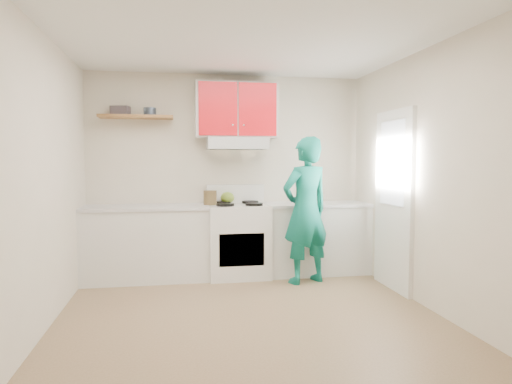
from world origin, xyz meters
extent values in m
plane|color=brown|center=(0.00, 0.00, 0.00)|extent=(3.80, 3.80, 0.00)
cube|color=white|center=(0.00, 0.00, 2.60)|extent=(3.60, 3.80, 0.04)
cube|color=beige|center=(0.00, 1.90, 1.30)|extent=(3.60, 0.04, 2.60)
cube|color=beige|center=(0.00, -1.90, 1.30)|extent=(3.60, 0.04, 2.60)
cube|color=beige|center=(-1.80, 0.00, 1.30)|extent=(0.04, 3.80, 2.60)
cube|color=beige|center=(1.80, 0.00, 1.30)|extent=(0.04, 3.80, 2.60)
cube|color=white|center=(1.78, 0.70, 1.02)|extent=(0.05, 0.85, 2.05)
cube|color=white|center=(1.75, 0.70, 1.45)|extent=(0.01, 0.55, 0.95)
cube|color=silver|center=(-1.04, 1.60, 0.45)|extent=(1.52, 0.60, 0.90)
cube|color=silver|center=(1.14, 1.60, 0.45)|extent=(1.32, 0.60, 0.90)
cube|color=white|center=(0.10, 1.57, 0.46)|extent=(0.76, 0.65, 0.92)
cube|color=silver|center=(0.10, 1.68, 1.70)|extent=(0.76, 0.44, 0.15)
cube|color=red|center=(0.10, 1.73, 2.12)|extent=(1.02, 0.33, 0.70)
cube|color=brown|center=(-1.15, 1.75, 2.02)|extent=(0.90, 0.30, 0.04)
cube|color=#433B40|center=(-1.34, 1.76, 2.09)|extent=(0.25, 0.20, 0.11)
cylinder|color=#333D4C|center=(-0.98, 1.72, 2.08)|extent=(0.17, 0.17, 0.09)
ellipsoid|color=olive|center=(-0.02, 1.73, 1.00)|extent=(0.19, 0.19, 0.15)
cylinder|color=#4B3B20|center=(-0.25, 1.61, 1.00)|extent=(0.21, 0.21, 0.20)
cube|color=olive|center=(0.79, 1.63, 0.91)|extent=(0.35, 0.29, 0.02)
cube|color=#B61213|center=(1.49, 1.58, 0.90)|extent=(0.34, 0.30, 0.01)
imported|color=#0B6B5B|center=(0.86, 1.13, 0.88)|extent=(0.75, 0.62, 1.76)
camera|label=1|loc=(-0.68, -4.14, 1.48)|focal=32.02mm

